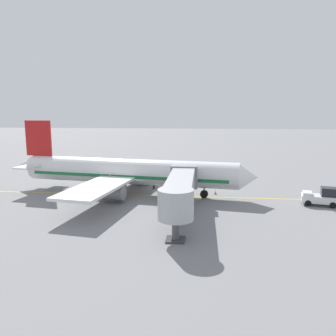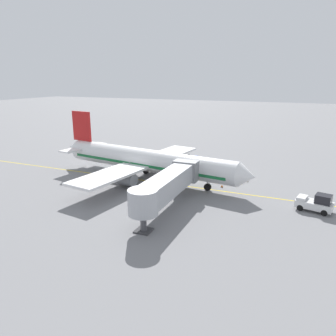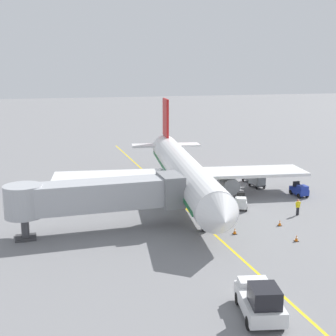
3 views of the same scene
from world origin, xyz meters
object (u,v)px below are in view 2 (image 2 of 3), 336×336
at_px(ground_crew_wing_walker, 217,166).
at_px(pushback_tractor, 316,203).
at_px(parked_airliner, 146,160).
at_px(safety_cone_wing_tip, 247,180).
at_px(baggage_cart_front, 164,159).
at_px(ground_crew_loader, 172,171).
at_px(baggage_cart_second_in_train, 152,157).
at_px(safety_cone_nose_right, 225,176).
at_px(baggage_tug_lead, 192,159).
at_px(safety_cone_nose_left, 222,185).
at_px(jet_bridge, 167,185).
at_px(baggage_tug_trailing, 189,172).

bearing_deg(ground_crew_wing_walker, pushback_tractor, 51.55).
relative_size(parked_airliner, safety_cone_wing_tip, 63.21).
height_order(baggage_cart_front, ground_crew_loader, ground_crew_loader).
bearing_deg(ground_crew_wing_walker, parked_airliner, -46.76).
xyz_separation_m(baggage_cart_front, baggage_cart_second_in_train, (-0.37, -2.72, 0.00)).
xyz_separation_m(ground_crew_loader, safety_cone_nose_right, (-2.82, 8.66, -0.66)).
xyz_separation_m(baggage_tug_lead, safety_cone_nose_left, (12.79, 9.44, -0.42)).
relative_size(parked_airliner, baggage_cart_front, 12.61).
bearing_deg(jet_bridge, baggage_cart_front, -154.97).
xyz_separation_m(safety_cone_nose_left, safety_cone_nose_right, (-5.13, -0.82, 0.00)).
bearing_deg(safety_cone_nose_right, safety_cone_nose_left, 9.07).
bearing_deg(safety_cone_wing_tip, baggage_tug_lead, -123.51).
relative_size(ground_crew_wing_walker, safety_cone_nose_right, 2.86).
relative_size(ground_crew_wing_walker, safety_cone_nose_left, 2.86).
height_order(parked_airliner, baggage_tug_trailing, parked_airliner).
bearing_deg(safety_cone_nose_right, pushback_tractor, 55.68).
bearing_deg(baggage_cart_second_in_train, safety_cone_wing_tip, 74.29).
xyz_separation_m(parked_airliner, baggage_cart_front, (-10.48, -1.45, -2.24)).
bearing_deg(baggage_tug_lead, baggage_cart_second_in_train, -71.23).
xyz_separation_m(jet_bridge, baggage_tug_trailing, (-15.77, -2.49, -2.75)).
distance_m(jet_bridge, baggage_cart_second_in_train, 25.64).
bearing_deg(baggage_cart_front, ground_crew_wing_walker, 83.83).
height_order(baggage_cart_second_in_train, safety_cone_wing_tip, baggage_cart_second_in_train).
xyz_separation_m(baggage_tug_trailing, baggage_cart_second_in_train, (-6.28, -10.35, 0.24)).
xyz_separation_m(baggage_cart_second_in_train, safety_cone_nose_right, (5.04, 16.35, -0.66)).
distance_m(baggage_cart_second_in_train, ground_crew_loader, 11.00).
distance_m(baggage_tug_lead, baggage_cart_front, 5.85).
height_order(ground_crew_wing_walker, safety_cone_wing_tip, ground_crew_wing_walker).
distance_m(baggage_tug_lead, safety_cone_nose_left, 15.90).
bearing_deg(pushback_tractor, safety_cone_nose_right, -124.32).
bearing_deg(ground_crew_loader, pushback_tractor, 73.30).
xyz_separation_m(parked_airliner, safety_cone_nose_left, (-0.69, 13.01, -2.90)).
bearing_deg(jet_bridge, safety_cone_wing_tip, 155.33).
bearing_deg(pushback_tractor, safety_cone_nose_left, -108.80).
bearing_deg(baggage_tug_trailing, ground_crew_loader, -59.22).
height_order(pushback_tractor, baggage_cart_front, pushback_tractor).
relative_size(parked_airliner, pushback_tractor, 7.81).
xyz_separation_m(parked_airliner, baggage_tug_trailing, (-4.57, 6.18, -2.47)).
bearing_deg(baggage_cart_second_in_train, jet_bridge, 30.21).
distance_m(baggage_cart_front, safety_cone_nose_right, 14.43).
xyz_separation_m(baggage_cart_front, safety_cone_nose_left, (9.79, 14.46, -0.66)).
relative_size(ground_crew_loader, safety_cone_nose_right, 2.86).
relative_size(parked_airliner, ground_crew_wing_walker, 22.07).
relative_size(pushback_tractor, baggage_cart_front, 1.61).
relative_size(jet_bridge, safety_cone_nose_right, 27.43).
bearing_deg(jet_bridge, pushback_tractor, 112.54).
distance_m(baggage_tug_lead, safety_cone_wing_tip, 15.13).
distance_m(jet_bridge, baggage_tug_lead, 25.35).
height_order(baggage_cart_front, safety_cone_nose_right, baggage_cart_front).
xyz_separation_m(pushback_tractor, safety_cone_nose_right, (-9.67, -14.17, -0.81)).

